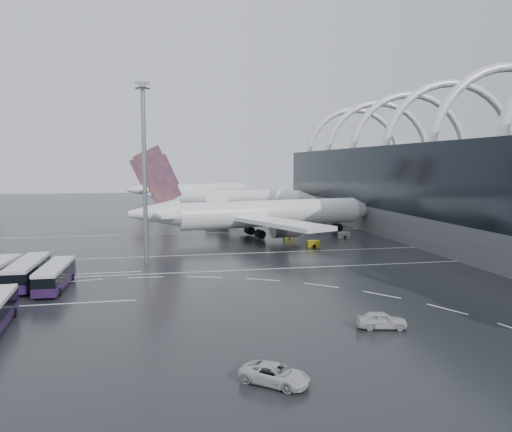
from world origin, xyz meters
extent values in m
plane|color=black|center=(0.00, 0.00, 0.00)|extent=(420.00, 420.00, 0.00)
cube|color=#55575A|center=(62.00, 20.00, 3.00)|extent=(42.00, 160.00, 6.00)
cube|color=black|center=(62.00, 20.00, 13.00)|extent=(42.00, 160.00, 14.00)
torus|color=white|center=(58.00, 9.00, 18.00)|extent=(33.80, 1.80, 33.80)
torus|color=white|center=(58.00, 28.00, 18.00)|extent=(33.80, 1.80, 33.80)
torus|color=white|center=(58.00, 47.00, 18.00)|extent=(33.80, 1.80, 33.80)
torus|color=white|center=(58.00, 66.00, 18.00)|extent=(33.80, 1.80, 33.80)
torus|color=white|center=(58.00, 85.00, 18.00)|extent=(33.80, 1.80, 33.80)
cube|color=white|center=(0.00, -2.00, 0.01)|extent=(120.00, 0.25, 0.01)
cube|color=white|center=(0.00, 12.00, 0.01)|extent=(120.00, 0.25, 0.01)
cube|color=white|center=(0.00, 40.00, 0.01)|extent=(120.00, 0.25, 0.01)
cube|color=white|center=(-24.00, -16.00, 0.01)|extent=(28.00, 0.25, 0.01)
cube|color=white|center=(-24.00, 0.00, 0.01)|extent=(28.00, 0.25, 0.01)
cylinder|color=white|center=(17.29, 31.81, 5.13)|extent=(42.36, 14.06, 5.84)
cone|color=white|center=(40.86, 36.58, 5.13)|extent=(7.08, 6.92, 5.84)
cone|color=white|center=(-8.24, 26.65, 6.14)|extent=(11.02, 7.72, 5.84)
cube|color=#3D1A6E|center=(-7.26, 26.85, 13.59)|extent=(9.63, 2.51, 12.38)
cube|color=white|center=(-6.27, 27.05, 6.14)|extent=(8.03, 18.66, 0.50)
cube|color=white|center=(15.84, 18.68, 4.53)|extent=(16.47, 25.89, 0.81)
cube|color=white|center=(10.85, 43.35, 4.53)|extent=(7.30, 25.24, 0.81)
cylinder|color=slate|center=(18.10, 22.73, 2.72)|extent=(6.11, 4.45, 3.42)
cylinder|color=slate|center=(14.51, 40.49, 2.72)|extent=(6.11, 4.45, 3.42)
cube|color=black|center=(13.35, 31.01, 1.11)|extent=(13.12, 8.71, 2.21)
cylinder|color=white|center=(17.42, 81.72, 4.99)|extent=(39.19, 18.06, 5.68)
cone|color=white|center=(38.88, 74.44, 4.99)|extent=(7.38, 7.26, 5.68)
cone|color=white|center=(-5.89, 89.64, 5.97)|extent=(11.09, 8.52, 5.68)
cube|color=#3D1A6E|center=(-4.96, 89.32, 13.21)|extent=(9.12, 3.59, 12.03)
cube|color=white|center=(-4.04, 89.01, 5.97)|extent=(9.83, 18.09, 0.49)
cube|color=white|center=(9.78, 71.40, 4.40)|extent=(9.68, 25.10, 0.78)
cube|color=white|center=(17.65, 94.56, 4.40)|extent=(18.39, 24.53, 0.78)
cylinder|color=slate|center=(13.67, 73.70, 2.64)|extent=(6.17, 4.88, 3.33)
cylinder|color=slate|center=(19.33, 90.38, 2.64)|extent=(6.17, 4.88, 3.33)
cube|color=black|center=(13.72, 82.98, 1.08)|extent=(13.13, 9.70, 2.15)
cylinder|color=white|center=(8.77, 129.83, 5.05)|extent=(38.36, 17.60, 5.75)
cone|color=white|center=(29.86, 136.84, 5.05)|extent=(7.45, 7.33, 5.75)
cone|color=white|center=(-14.21, 122.19, 6.04)|extent=(11.21, 8.58, 5.75)
cube|color=#3D1A6E|center=(-13.27, 122.50, 13.37)|extent=(9.24, 3.57, 12.18)
cube|color=white|center=(-12.33, 122.81, 6.04)|extent=(9.86, 18.33, 0.50)
cube|color=white|center=(8.91, 116.83, 4.46)|extent=(18.51, 24.87, 0.79)
cube|color=white|center=(1.10, 140.33, 4.46)|extent=(9.65, 25.38, 0.79)
cylinder|color=slate|center=(10.64, 121.05, 2.67)|extent=(6.23, 4.92, 3.37)
cylinder|color=slate|center=(5.01, 137.98, 2.67)|extent=(6.23, 4.92, 3.37)
cube|color=black|center=(5.00, 128.58, 1.09)|extent=(13.28, 9.77, 2.18)
cylinder|color=black|center=(-26.66, -2.31, 0.51)|extent=(0.43, 1.05, 1.02)
cube|color=#25123A|center=(-24.44, -5.66, 0.93)|extent=(3.12, 13.40, 1.13)
cube|color=black|center=(-24.44, -5.66, 2.16)|extent=(3.18, 13.13, 1.34)
cube|color=silver|center=(-24.44, -5.66, 3.06)|extent=(3.12, 13.40, 0.46)
cylinder|color=black|center=(-23.05, -9.96, 0.51)|extent=(0.37, 1.03, 1.03)
cylinder|color=black|center=(-25.91, -9.93, 0.51)|extent=(0.37, 1.03, 1.03)
cylinder|color=black|center=(-22.96, -1.40, 0.51)|extent=(0.37, 1.03, 1.03)
cylinder|color=black|center=(-25.82, -1.37, 0.51)|extent=(0.37, 1.03, 1.03)
cube|color=#25123A|center=(-20.55, -8.11, 0.87)|extent=(3.16, 12.61, 1.06)
cube|color=black|center=(-20.55, -8.11, 2.02)|extent=(3.21, 12.36, 1.25)
cube|color=silver|center=(-20.55, -8.11, 2.87)|extent=(3.16, 12.61, 0.43)
cylinder|color=black|center=(-19.33, -12.16, 0.48)|extent=(0.37, 0.97, 0.96)
cylinder|color=black|center=(-22.01, -12.08, 0.48)|extent=(0.37, 0.97, 0.96)
cylinder|color=black|center=(-19.09, -4.14, 0.48)|extent=(0.37, 0.97, 0.96)
cylinder|color=black|center=(-21.77, -4.06, 0.48)|extent=(0.37, 0.97, 0.96)
cylinder|color=black|center=(-22.36, -20.23, 0.48)|extent=(0.40, 0.98, 0.96)
imported|color=silver|center=(0.88, -41.13, 0.73)|extent=(5.58, 5.18, 1.45)
imported|color=silver|center=(13.98, -31.06, 0.83)|extent=(5.16, 2.87, 1.66)
cylinder|color=gray|center=(-9.30, 6.09, 13.97)|extent=(0.70, 0.70, 27.94)
cube|color=gray|center=(-9.30, 6.09, 28.24)|extent=(2.20, 2.20, 0.80)
cube|color=white|center=(-9.30, 6.09, 27.94)|extent=(2.00, 2.00, 0.40)
cube|color=#A99C16|center=(21.95, 16.04, 0.65)|extent=(2.39, 1.41, 1.30)
cube|color=slate|center=(32.28, 26.42, 0.64)|extent=(2.33, 1.38, 1.27)
cube|color=#A99C16|center=(20.60, 29.04, 0.64)|extent=(2.33, 1.38, 1.27)
camera|label=1|loc=(-7.24, -75.23, 16.06)|focal=35.00mm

